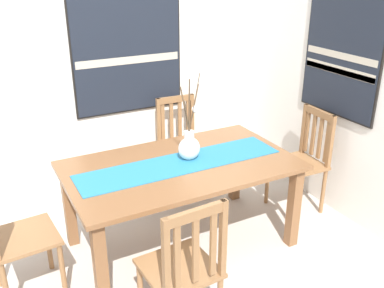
# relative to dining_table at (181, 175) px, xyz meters

# --- Properties ---
(wall_back) EXTENTS (6.40, 0.12, 2.70)m
(wall_back) POSITION_rel_dining_table_xyz_m (-0.31, 1.21, 0.72)
(wall_back) COLOR silver
(wall_back) RESTS_ON ground_plane
(dining_table) EXTENTS (1.73, 1.01, 0.73)m
(dining_table) POSITION_rel_dining_table_xyz_m (0.00, 0.00, 0.00)
(dining_table) COLOR brown
(dining_table) RESTS_ON ground_plane
(table_runner) EXTENTS (1.59, 0.36, 0.01)m
(table_runner) POSITION_rel_dining_table_xyz_m (0.00, 0.00, 0.10)
(table_runner) COLOR #236B93
(table_runner) RESTS_ON dining_table
(centerpiece_vase) EXTENTS (0.21, 0.24, 0.71)m
(centerpiece_vase) POSITION_rel_dining_table_xyz_m (0.09, 0.04, 0.22)
(centerpiece_vase) COLOR silver
(centerpiece_vase) RESTS_ON dining_table
(chair_0) EXTENTS (0.44, 0.44, 0.96)m
(chair_0) POSITION_rel_dining_table_xyz_m (-0.40, -0.83, -0.14)
(chair_0) COLOR brown
(chair_0) RESTS_ON ground_plane
(chair_1) EXTENTS (0.44, 0.44, 0.94)m
(chair_1) POSITION_rel_dining_table_xyz_m (1.24, 0.01, -0.14)
(chair_1) COLOR brown
(chair_1) RESTS_ON ground_plane
(chair_2) EXTENTS (0.45, 0.45, 0.93)m
(chair_2) POSITION_rel_dining_table_xyz_m (-1.24, -0.01, -0.13)
(chair_2) COLOR brown
(chair_2) RESTS_ON ground_plane
(chair_3) EXTENTS (0.44, 0.44, 0.93)m
(chair_3) POSITION_rel_dining_table_xyz_m (0.43, 0.86, -0.14)
(chair_3) COLOR brown
(chair_3) RESTS_ON ground_plane
(painting_on_back_wall) EXTENTS (1.06, 0.05, 1.25)m
(painting_on_back_wall) POSITION_rel_dining_table_xyz_m (0.04, 1.15, 0.80)
(painting_on_back_wall) COLOR black
(painting_on_side_wall) EXTENTS (0.05, 0.83, 1.08)m
(painting_on_side_wall) POSITION_rel_dining_table_xyz_m (1.49, -0.06, 0.81)
(painting_on_side_wall) COLOR black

